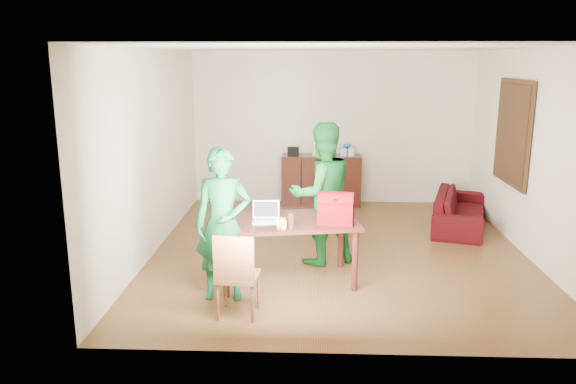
{
  "coord_description": "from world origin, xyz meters",
  "views": [
    {
      "loc": [
        -0.39,
        -7.31,
        2.57
      ],
      "look_at": [
        -0.65,
        -0.88,
        1.04
      ],
      "focal_mm": 35.0,
      "sensor_mm": 36.0,
      "label": 1
    }
  ],
  "objects_px": {
    "chair": "(238,291)",
    "bottle": "(291,220)",
    "laptop": "(266,218)",
    "red_bag": "(336,211)",
    "table": "(287,228)",
    "person_far": "(322,194)",
    "person_near": "(223,224)",
    "sofa": "(460,210)"
  },
  "relations": [
    {
      "from": "table",
      "to": "bottle",
      "type": "xyz_separation_m",
      "value": [
        0.06,
        -0.32,
        0.19
      ]
    },
    {
      "from": "table",
      "to": "person_far",
      "type": "relative_size",
      "value": 0.96
    },
    {
      "from": "table",
      "to": "person_near",
      "type": "xyz_separation_m",
      "value": [
        -0.67,
        -0.48,
        0.18
      ]
    },
    {
      "from": "person_near",
      "to": "bottle",
      "type": "xyz_separation_m",
      "value": [
        0.73,
        0.16,
        0.02
      ]
    },
    {
      "from": "laptop",
      "to": "red_bag",
      "type": "bearing_deg",
      "value": -7.37
    },
    {
      "from": "table",
      "to": "person_near",
      "type": "distance_m",
      "value": 0.85
    },
    {
      "from": "table",
      "to": "sofa",
      "type": "height_order",
      "value": "table"
    },
    {
      "from": "chair",
      "to": "bottle",
      "type": "bearing_deg",
      "value": 54.72
    },
    {
      "from": "person_far",
      "to": "red_bag",
      "type": "bearing_deg",
      "value": 76.54
    },
    {
      "from": "table",
      "to": "laptop",
      "type": "distance_m",
      "value": 0.29
    },
    {
      "from": "laptop",
      "to": "table",
      "type": "bearing_deg",
      "value": 14.65
    },
    {
      "from": "laptop",
      "to": "bottle",
      "type": "distance_m",
      "value": 0.39
    },
    {
      "from": "bottle",
      "to": "sofa",
      "type": "distance_m",
      "value": 3.72
    },
    {
      "from": "table",
      "to": "laptop",
      "type": "relative_size",
      "value": 5.36
    },
    {
      "from": "chair",
      "to": "laptop",
      "type": "relative_size",
      "value": 2.79
    },
    {
      "from": "table",
      "to": "red_bag",
      "type": "height_order",
      "value": "red_bag"
    },
    {
      "from": "laptop",
      "to": "red_bag",
      "type": "distance_m",
      "value": 0.8
    },
    {
      "from": "table",
      "to": "bottle",
      "type": "bearing_deg",
      "value": -89.65
    },
    {
      "from": "chair",
      "to": "person_near",
      "type": "bearing_deg",
      "value": 120.42
    },
    {
      "from": "sofa",
      "to": "bottle",
      "type": "bearing_deg",
      "value": 152.89
    },
    {
      "from": "table",
      "to": "chair",
      "type": "height_order",
      "value": "chair"
    },
    {
      "from": "person_far",
      "to": "red_bag",
      "type": "xyz_separation_m",
      "value": [
        0.15,
        -0.8,
        -0.01
      ]
    },
    {
      "from": "person_far",
      "to": "bottle",
      "type": "height_order",
      "value": "person_far"
    },
    {
      "from": "red_bag",
      "to": "sofa",
      "type": "relative_size",
      "value": 0.21
    },
    {
      "from": "red_bag",
      "to": "sofa",
      "type": "xyz_separation_m",
      "value": [
        2.05,
        2.45,
        -0.63
      ]
    },
    {
      "from": "person_near",
      "to": "red_bag",
      "type": "relative_size",
      "value": 4.23
    },
    {
      "from": "table",
      "to": "red_bag",
      "type": "distance_m",
      "value": 0.62
    },
    {
      "from": "red_bag",
      "to": "table",
      "type": "bearing_deg",
      "value": 177.23
    },
    {
      "from": "person_near",
      "to": "person_far",
      "type": "distance_m",
      "value": 1.58
    },
    {
      "from": "chair",
      "to": "laptop",
      "type": "xyz_separation_m",
      "value": [
        0.22,
        0.85,
        0.53
      ]
    },
    {
      "from": "table",
      "to": "laptop",
      "type": "xyz_separation_m",
      "value": [
        -0.24,
        -0.08,
        0.14
      ]
    },
    {
      "from": "person_near",
      "to": "sofa",
      "type": "distance_m",
      "value": 4.35
    },
    {
      "from": "laptop",
      "to": "person_far",
      "type": "bearing_deg",
      "value": 45.01
    },
    {
      "from": "table",
      "to": "person_near",
      "type": "height_order",
      "value": "person_near"
    },
    {
      "from": "person_far",
      "to": "chair",
      "type": "bearing_deg",
      "value": 37.5
    },
    {
      "from": "laptop",
      "to": "red_bag",
      "type": "xyz_separation_m",
      "value": [
        0.79,
        -0.04,
        0.1
      ]
    },
    {
      "from": "bottle",
      "to": "table",
      "type": "bearing_deg",
      "value": 99.7
    },
    {
      "from": "chair",
      "to": "red_bag",
      "type": "height_order",
      "value": "red_bag"
    },
    {
      "from": "chair",
      "to": "person_near",
      "type": "height_order",
      "value": "person_near"
    },
    {
      "from": "person_far",
      "to": "laptop",
      "type": "distance_m",
      "value": 1.0
    },
    {
      "from": "person_far",
      "to": "red_bag",
      "type": "height_order",
      "value": "person_far"
    },
    {
      "from": "table",
      "to": "sofa",
      "type": "distance_m",
      "value": 3.51
    }
  ]
}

